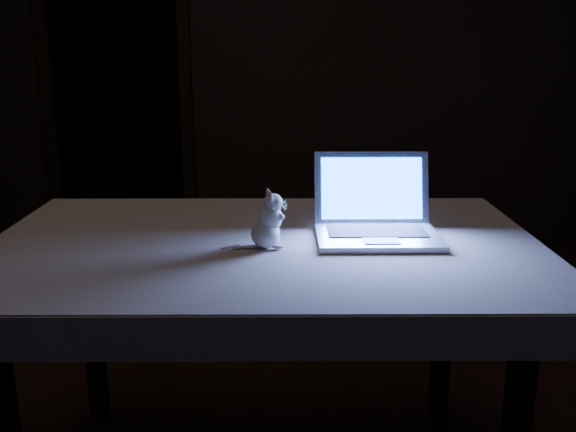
# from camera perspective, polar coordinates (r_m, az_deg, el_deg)

# --- Properties ---
(back_wall) EXTENTS (4.50, 0.04, 2.60)m
(back_wall) POSITION_cam_1_polar(r_m,az_deg,el_deg) (4.48, -1.25, 14.51)
(back_wall) COLOR black
(back_wall) RESTS_ON ground
(doorway) EXTENTS (1.06, 0.36, 2.13)m
(doorway) POSITION_cam_1_polar(r_m,az_deg,el_deg) (4.71, -14.95, 11.18)
(doorway) COLOR black
(doorway) RESTS_ON back_wall
(table) EXTENTS (1.53, 1.04, 0.78)m
(table) POSITION_cam_1_polar(r_m,az_deg,el_deg) (1.98, -2.02, -13.30)
(table) COLOR black
(table) RESTS_ON floor
(tablecloth) EXTENTS (1.77, 1.39, 0.10)m
(tablecloth) POSITION_cam_1_polar(r_m,az_deg,el_deg) (1.82, 0.27, -3.87)
(tablecloth) COLOR #C5B19F
(tablecloth) RESTS_ON table
(laptop) EXTENTS (0.37, 0.33, 0.24)m
(laptop) POSITION_cam_1_polar(r_m,az_deg,el_deg) (1.81, 8.10, 1.39)
(laptop) COLOR silver
(laptop) RESTS_ON tablecloth
(plush_mouse) EXTENTS (0.12, 0.12, 0.16)m
(plush_mouse) POSITION_cam_1_polar(r_m,az_deg,el_deg) (1.74, -2.01, -0.31)
(plush_mouse) COLOR silver
(plush_mouse) RESTS_ON tablecloth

